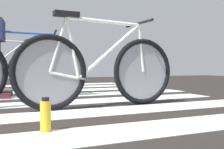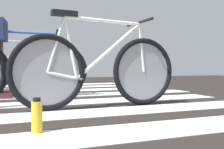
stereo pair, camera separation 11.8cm
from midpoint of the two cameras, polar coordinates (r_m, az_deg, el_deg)
The scene contains 5 objects.
ground at distance 3.01m, azimuth -19.98°, elevation -6.49°, with size 18.00×14.00×0.02m.
crosswalk_markings at distance 3.07m, azimuth -20.04°, elevation -6.10°, with size 5.45×6.50×0.00m.
bicycle_1_of_4 at distance 2.70m, azimuth -3.72°, elevation 1.10°, with size 1.74×0.52×0.93m.
bicycle_3_of_4 at distance 3.82m, azimuth -19.63°, elevation 1.18°, with size 1.73×0.52×0.93m.
water_bottle at distance 1.76m, azimuth -15.77°, elevation -8.49°, with size 0.07×0.07×0.22m.
Camera 1 is at (-0.24, -2.97, 0.43)m, focal length 43.30 mm.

